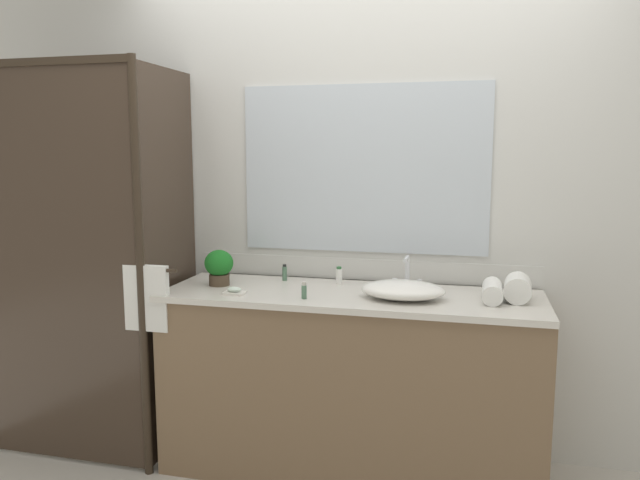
{
  "coord_description": "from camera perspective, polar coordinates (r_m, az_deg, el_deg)",
  "views": [
    {
      "loc": [
        0.54,
        -2.77,
        1.57
      ],
      "look_at": [
        -0.15,
        0.0,
        1.15
      ],
      "focal_mm": 34.08,
      "sensor_mm": 36.0,
      "label": 1
    }
  ],
  "objects": [
    {
      "name": "ground_plane",
      "position": [
        3.23,
        2.76,
        -20.72
      ],
      "size": [
        8.0,
        8.0,
        0.0
      ],
      "primitive_type": "plane",
      "color": "#B7B2A8"
    },
    {
      "name": "wall_back_with_mirror",
      "position": [
        3.18,
        4.14,
        3.5
      ],
      "size": [
        4.4,
        0.06,
        2.6
      ],
      "color": "silver",
      "rests_on": "ground_plane"
    },
    {
      "name": "vanity_cabinet",
      "position": [
        3.05,
        2.86,
        -13.2
      ],
      "size": [
        1.8,
        0.58,
        0.9
      ],
      "color": "brown",
      "rests_on": "ground_plane"
    },
    {
      "name": "shower_enclosure",
      "position": [
        3.21,
        -20.77,
        -2.04
      ],
      "size": [
        1.2,
        0.59,
        2.0
      ],
      "color": "#2D2319",
      "rests_on": "ground_plane"
    },
    {
      "name": "sink_basin",
      "position": [
        2.8,
        7.81,
        -4.67
      ],
      "size": [
        0.38,
        0.27,
        0.08
      ],
      "primitive_type": "ellipsoid",
      "color": "white",
      "rests_on": "vanity_cabinet"
    },
    {
      "name": "faucet",
      "position": [
        2.96,
        8.16,
        -3.69
      ],
      "size": [
        0.17,
        0.13,
        0.18
      ],
      "color": "silver",
      "rests_on": "vanity_cabinet"
    },
    {
      "name": "potted_plant",
      "position": [
        3.09,
        -9.47,
        -2.43
      ],
      "size": [
        0.14,
        0.14,
        0.18
      ],
      "color": "#473828",
      "rests_on": "vanity_cabinet"
    },
    {
      "name": "soap_dish",
      "position": [
        2.9,
        -8.06,
        -4.8
      ],
      "size": [
        0.1,
        0.07,
        0.04
      ],
      "color": "silver",
      "rests_on": "vanity_cabinet"
    },
    {
      "name": "amenity_bottle_conditioner",
      "position": [
        2.78,
        -1.5,
        -4.8
      ],
      "size": [
        0.02,
        0.02,
        0.08
      ],
      "color": "#4C7056",
      "rests_on": "vanity_cabinet"
    },
    {
      "name": "amenity_bottle_body_wash",
      "position": [
        3.08,
        1.79,
        -3.38
      ],
      "size": [
        0.03,
        0.03,
        0.09
      ],
      "color": "white",
      "rests_on": "vanity_cabinet"
    },
    {
      "name": "amenity_bottle_shampoo",
      "position": [
        3.18,
        -3.34,
        -3.1
      ],
      "size": [
        0.02,
        0.02,
        0.08
      ],
      "color": "#4C7056",
      "rests_on": "vanity_cabinet"
    },
    {
      "name": "rolled_towel_near_edge",
      "position": [
        2.88,
        18.07,
        -4.3
      ],
      "size": [
        0.13,
        0.19,
        0.12
      ],
      "primitive_type": "cylinder",
      "rotation": [
        1.57,
        0.0,
        -0.07
      ],
      "color": "white",
      "rests_on": "vanity_cabinet"
    },
    {
      "name": "rolled_towel_middle",
      "position": [
        2.84,
        15.88,
        -4.65
      ],
      "size": [
        0.1,
        0.23,
        0.09
      ],
      "primitive_type": "cylinder",
      "rotation": [
        1.57,
        0.0,
        -0.02
      ],
      "color": "white",
      "rests_on": "vanity_cabinet"
    }
  ]
}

